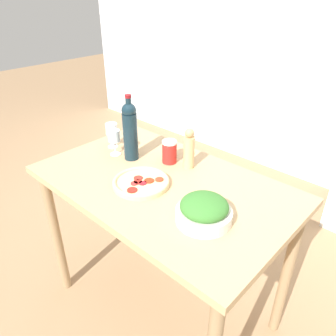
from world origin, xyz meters
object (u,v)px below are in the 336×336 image
Objects in this scene: wine_glass_near at (114,137)px; wine_bottle at (130,130)px; salad_bowl at (204,211)px; salt_canister at (169,152)px; homemade_pizza at (141,182)px; pepper_mill at (188,149)px; wine_glass_far at (112,130)px.

wine_bottle is at bearing 17.04° from wine_glass_near.
wine_glass_near is 0.63× the size of salad_bowl.
wine_bottle is 2.87× the size of salt_canister.
salt_canister is at bearing 102.14° from homemade_pizza.
wine_glass_far is at bearing -166.21° from pepper_mill.
wine_bottle is 1.55× the size of salad_bowl.
wine_glass_near is (-0.10, -0.03, -0.06)m from wine_bottle.
salt_canister is (0.38, 0.09, -0.04)m from wine_glass_far.
wine_glass_near reaches higher than salad_bowl.
homemade_pizza is at bearing -32.55° from wine_bottle.
homemade_pizza is (0.43, -0.17, -0.09)m from wine_glass_far.
salt_canister is at bearing -165.06° from pepper_mill.
salad_bowl is 0.52m from salt_canister.
wine_glass_far reaches higher than homemade_pizza.
wine_glass_far is at bearing 167.30° from salad_bowl.
wine_bottle is 0.33m from homemade_pizza.
wine_glass_near reaches higher than homemade_pizza.
pepper_mill is (0.29, 0.14, -0.06)m from wine_bottle.
salt_canister is at bearing 26.16° from wine_glass_near.
wine_bottle is at bearing 165.33° from salad_bowl.
salt_canister reaches higher than homemade_pizza.
wine_glass_near is 0.67× the size of pepper_mill.
wine_glass_far is (-0.19, 0.02, -0.06)m from wine_bottle.
wine_glass_far is at bearing 158.04° from homemade_pizza.
pepper_mill reaches higher than wine_glass_near.
wine_bottle is 0.12m from wine_glass_near.
homemade_pizza is (-0.05, -0.29, -0.09)m from pepper_mill.
wine_bottle is 0.24m from salt_canister.
wine_bottle is 0.66m from salad_bowl.
salad_bowl is (0.34, -0.30, -0.05)m from pepper_mill.
homemade_pizza is (0.34, -0.12, -0.09)m from wine_glass_near.
wine_bottle reaches higher than homemade_pizza.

